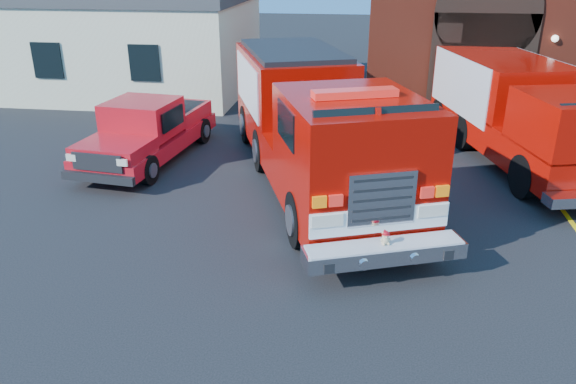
# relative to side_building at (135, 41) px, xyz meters

# --- Properties ---
(ground) EXTENTS (100.00, 100.00, 0.00)m
(ground) POSITION_rel_side_building_xyz_m (9.00, -13.00, -2.20)
(ground) COLOR black
(ground) RESTS_ON ground
(parking_stripe_near) EXTENTS (0.12, 3.00, 0.01)m
(parking_stripe_near) POSITION_rel_side_building_xyz_m (15.50, -12.00, -2.20)
(parking_stripe_near) COLOR yellow
(parking_stripe_near) RESTS_ON ground
(parking_stripe_mid) EXTENTS (0.12, 3.00, 0.01)m
(parking_stripe_mid) POSITION_rel_side_building_xyz_m (15.50, -9.00, -2.20)
(parking_stripe_mid) COLOR yellow
(parking_stripe_mid) RESTS_ON ground
(parking_stripe_far) EXTENTS (0.12, 3.00, 0.01)m
(parking_stripe_far) POSITION_rel_side_building_xyz_m (15.50, -6.00, -2.20)
(parking_stripe_far) COLOR yellow
(parking_stripe_far) RESTS_ON ground
(side_building) EXTENTS (10.20, 8.20, 4.35)m
(side_building) POSITION_rel_side_building_xyz_m (0.00, 0.00, 0.00)
(side_building) COLOR #E9E9C6
(side_building) RESTS_ON ground
(fire_engine) EXTENTS (6.48, 11.07, 3.30)m
(fire_engine) POSITION_rel_side_building_xyz_m (9.15, -10.27, -0.49)
(fire_engine) COLOR black
(fire_engine) RESTS_ON ground
(pickup_truck) EXTENTS (2.75, 6.02, 1.90)m
(pickup_truck) POSITION_rel_side_building_xyz_m (4.01, -9.16, -1.30)
(pickup_truck) COLOR black
(pickup_truck) RESTS_ON ground
(secondary_truck) EXTENTS (4.79, 9.26, 2.88)m
(secondary_truck) POSITION_rel_side_building_xyz_m (15.08, -7.46, -0.64)
(secondary_truck) COLOR black
(secondary_truck) RESTS_ON ground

